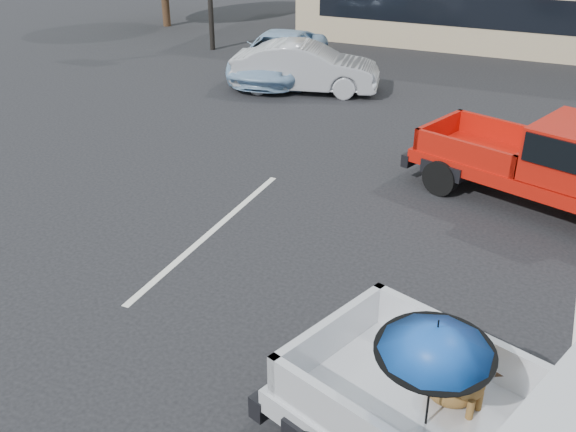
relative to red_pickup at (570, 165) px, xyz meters
name	(u,v)px	position (x,y,z in m)	size (l,w,h in m)	color
ground	(331,341)	(-2.52, -5.29, -0.94)	(90.00, 90.00, 0.00)	black
stripe_left	(212,231)	(-5.52, -3.29, -0.94)	(0.12, 5.00, 0.01)	silver
red_pickup	(570,165)	(0.00, 0.00, 0.00)	(5.54, 3.43, 1.73)	black
silver_sedan	(305,67)	(-7.37, 5.27, -0.25)	(1.48, 4.23, 1.39)	#B2B4BA
blue_suv	(279,56)	(-8.69, 6.30, -0.27)	(2.23, 4.83, 1.34)	#8CB0D2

